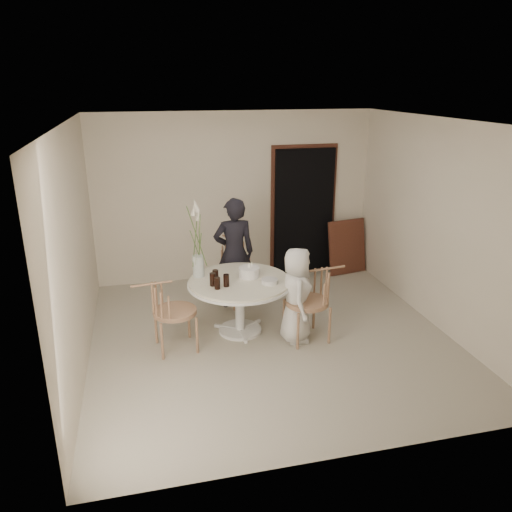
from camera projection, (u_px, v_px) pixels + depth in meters
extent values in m
plane|color=#B8B09D|center=(271.00, 337.00, 6.43)|extent=(4.50, 4.50, 0.00)
plane|color=white|center=(273.00, 121.00, 5.54)|extent=(4.50, 4.50, 0.00)
plane|color=#EEE0C8|center=(235.00, 197.00, 8.05)|extent=(4.50, 0.00, 4.50)
plane|color=#EEE0C8|center=(346.00, 319.00, 3.92)|extent=(4.50, 0.00, 4.50)
plane|color=#EEE0C8|center=(75.00, 251.00, 5.49)|extent=(0.00, 4.50, 4.50)
plane|color=#EEE0C8|center=(439.00, 225.00, 6.48)|extent=(0.00, 4.50, 4.50)
cube|color=black|center=(304.00, 212.00, 8.35)|extent=(1.00, 0.10, 2.10)
cube|color=maroon|center=(303.00, 208.00, 8.36)|extent=(1.12, 0.03, 2.22)
cylinder|color=white|center=(240.00, 330.00, 6.58)|extent=(0.56, 0.56, 0.04)
cylinder|color=white|center=(240.00, 307.00, 6.47)|extent=(0.12, 0.12, 0.65)
cylinder|color=white|center=(240.00, 283.00, 6.36)|extent=(1.33, 1.33, 0.03)
cylinder|color=white|center=(240.00, 281.00, 6.35)|extent=(1.30, 1.30, 0.04)
cube|color=maroon|center=(347.00, 247.00, 8.48)|extent=(0.72, 0.33, 0.91)
cylinder|color=#A57A5A|center=(234.00, 295.00, 7.11)|extent=(0.03, 0.03, 0.48)
cylinder|color=#A57A5A|center=(260.00, 289.00, 7.32)|extent=(0.03, 0.03, 0.48)
cylinder|color=#A57A5A|center=(220.00, 285.00, 7.45)|extent=(0.03, 0.03, 0.48)
cylinder|color=#A57A5A|center=(245.00, 279.00, 7.67)|extent=(0.03, 0.03, 0.48)
cylinder|color=#A57A5A|center=(240.00, 270.00, 7.30)|extent=(0.54, 0.54, 0.05)
cylinder|color=#A57A5A|center=(284.00, 317.00, 6.45)|extent=(0.03, 0.03, 0.49)
cylinder|color=#A57A5A|center=(298.00, 331.00, 6.07)|extent=(0.03, 0.03, 0.49)
cylinder|color=#A57A5A|center=(314.00, 311.00, 6.59)|extent=(0.03, 0.03, 0.49)
cylinder|color=#A57A5A|center=(330.00, 326.00, 6.21)|extent=(0.03, 0.03, 0.49)
cylinder|color=#A57A5A|center=(307.00, 302.00, 6.24)|extent=(0.54, 0.54, 0.05)
cylinder|color=#A57A5A|center=(197.00, 336.00, 5.98)|extent=(0.03, 0.03, 0.47)
cylinder|color=#A57A5A|center=(189.00, 321.00, 6.35)|extent=(0.03, 0.03, 0.47)
cylinder|color=#A57A5A|center=(162.00, 342.00, 5.84)|extent=(0.03, 0.03, 0.47)
cylinder|color=#A57A5A|center=(156.00, 326.00, 6.22)|extent=(0.03, 0.03, 0.47)
cylinder|color=#A57A5A|center=(175.00, 312.00, 6.01)|extent=(0.53, 0.53, 0.05)
imported|color=black|center=(234.00, 253.00, 7.10)|extent=(0.59, 0.39, 1.61)
imported|color=silver|center=(296.00, 295.00, 6.18)|extent=(0.48, 0.65, 1.23)
cylinder|color=white|center=(249.00, 272.00, 6.43)|extent=(0.27, 0.27, 0.13)
cylinder|color=#F4E29A|center=(249.00, 266.00, 6.40)|extent=(0.01, 0.01, 0.05)
cylinder|color=#F4E29A|center=(252.00, 264.00, 6.44)|extent=(0.01, 0.01, 0.05)
cylinder|color=black|center=(217.00, 283.00, 6.05)|extent=(0.08, 0.08, 0.15)
cylinder|color=black|center=(226.00, 280.00, 6.12)|extent=(0.09, 0.09, 0.16)
cylinder|color=black|center=(213.00, 279.00, 6.14)|extent=(0.08, 0.08, 0.16)
cylinder|color=black|center=(216.00, 276.00, 6.24)|extent=(0.09, 0.09, 0.16)
cylinder|color=silver|center=(269.00, 281.00, 6.24)|extent=(0.25, 0.25, 0.05)
cylinder|color=silver|center=(198.00, 266.00, 6.42)|extent=(0.15, 0.15, 0.28)
cylinder|color=#4F7231|center=(199.00, 240.00, 6.32)|extent=(0.01, 0.01, 0.70)
cone|color=beige|center=(198.00, 213.00, 6.21)|extent=(0.07, 0.07, 0.18)
cylinder|color=#4F7231|center=(195.00, 238.00, 6.31)|extent=(0.01, 0.01, 0.76)
cone|color=beige|center=(194.00, 209.00, 6.19)|extent=(0.07, 0.07, 0.18)
cylinder|color=#4F7231|center=(197.00, 237.00, 6.26)|extent=(0.01, 0.01, 0.82)
cone|color=beige|center=(196.00, 205.00, 6.12)|extent=(0.07, 0.07, 0.18)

